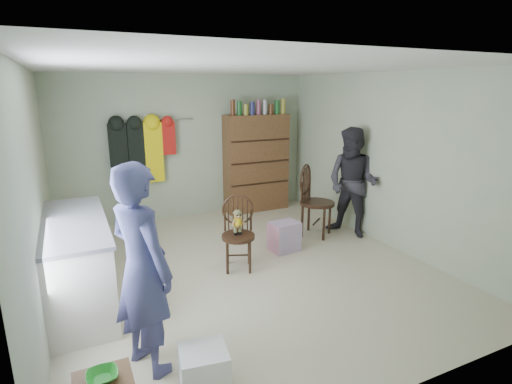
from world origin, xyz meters
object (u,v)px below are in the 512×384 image
counter (78,262)px  dresser (256,162)px  chair_far (313,198)px  chair_front (238,229)px

counter → dresser: 3.96m
chair_far → dresser: (-0.21, 1.62, 0.31)m
counter → dresser: bearing=35.7°
chair_front → dresser: dresser is taller
chair_far → dresser: bearing=57.7°
chair_front → chair_far: chair_far is taller
counter → chair_far: size_ratio=1.64×
counter → chair_front: chair_front is taller
counter → chair_front: (1.89, 0.07, 0.06)m
counter → chair_far: (3.41, 0.68, 0.14)m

